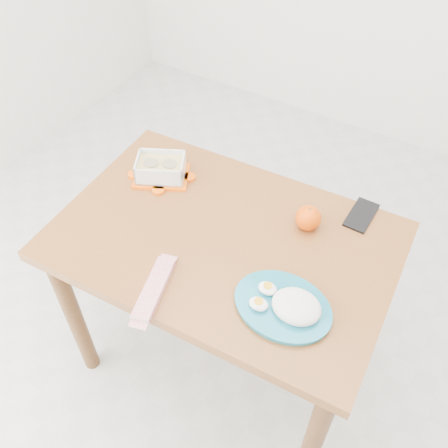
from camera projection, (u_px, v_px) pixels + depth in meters
The scene contains 7 objects.
ground at pixel (239, 345), 2.14m from camera, with size 3.50×3.50×0.00m, color #B7B7B2.
dining_table at pixel (224, 260), 1.64m from camera, with size 1.09×0.75×0.75m.
food_container at pixel (161, 169), 1.72m from camera, with size 0.23×0.21×0.08m.
orange_fruit at pixel (308, 218), 1.56m from camera, with size 0.08×0.08×0.08m, color red.
rice_plate at pixel (287, 305), 1.36m from camera, with size 0.29×0.29×0.07m.
candy_bar at pixel (154, 289), 1.41m from camera, with size 0.22×0.05×0.02m, color #BB0925.
smartphone at pixel (361, 215), 1.62m from camera, with size 0.07×0.15×0.01m, color black.
Camera 1 is at (0.49, -0.96, 1.92)m, focal length 40.00 mm.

